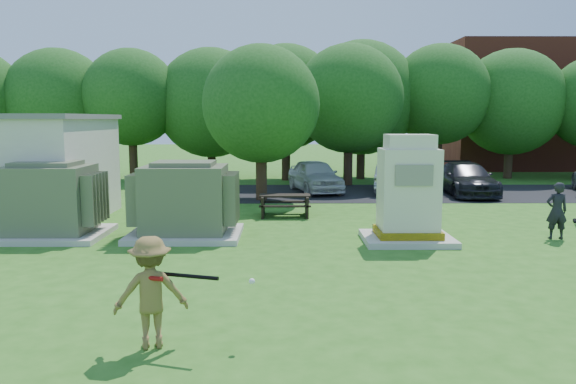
{
  "coord_description": "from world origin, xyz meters",
  "views": [
    {
      "loc": [
        -0.11,
        -10.6,
        3.22
      ],
      "look_at": [
        0.0,
        4.0,
        1.3
      ],
      "focal_mm": 35.0,
      "sensor_mm": 36.0,
      "label": 1
    }
  ],
  "objects_px": {
    "car_silver_a": "(392,178)",
    "generator_cabinet": "(408,195)",
    "transformer_left": "(49,202)",
    "batter": "(151,292)",
    "transformer_right": "(185,202)",
    "car_dark": "(466,179)",
    "picnic_table": "(285,203)",
    "person_by_generator": "(557,211)",
    "car_white": "(315,176)"
  },
  "relations": [
    {
      "from": "car_silver_a",
      "to": "generator_cabinet",
      "type": "bearing_deg",
      "value": 94.91
    },
    {
      "from": "transformer_left",
      "to": "batter",
      "type": "relative_size",
      "value": 1.88
    },
    {
      "from": "transformer_right",
      "to": "car_silver_a",
      "type": "bearing_deg",
      "value": 51.27
    },
    {
      "from": "car_dark",
      "to": "picnic_table",
      "type": "bearing_deg",
      "value": -144.11
    },
    {
      "from": "transformer_left",
      "to": "picnic_table",
      "type": "xyz_separation_m",
      "value": [
        6.42,
        3.26,
        -0.52
      ]
    },
    {
      "from": "transformer_right",
      "to": "car_silver_a",
      "type": "relative_size",
      "value": 0.8
    },
    {
      "from": "person_by_generator",
      "to": "transformer_left",
      "type": "bearing_deg",
      "value": 2.18
    },
    {
      "from": "car_silver_a",
      "to": "person_by_generator",
      "type": "bearing_deg",
      "value": 118.38
    },
    {
      "from": "picnic_table",
      "to": "transformer_left",
      "type": "bearing_deg",
      "value": -153.09
    },
    {
      "from": "car_silver_a",
      "to": "transformer_right",
      "type": "bearing_deg",
      "value": 64.83
    },
    {
      "from": "transformer_left",
      "to": "person_by_generator",
      "type": "height_order",
      "value": "transformer_left"
    },
    {
      "from": "transformer_right",
      "to": "person_by_generator",
      "type": "distance_m",
      "value": 10.01
    },
    {
      "from": "batter",
      "to": "car_white",
      "type": "height_order",
      "value": "batter"
    },
    {
      "from": "picnic_table",
      "to": "batter",
      "type": "distance_m",
      "value": 10.91
    },
    {
      "from": "picnic_table",
      "to": "car_white",
      "type": "relative_size",
      "value": 0.4
    },
    {
      "from": "transformer_left",
      "to": "picnic_table",
      "type": "distance_m",
      "value": 7.22
    },
    {
      "from": "batter",
      "to": "car_white",
      "type": "relative_size",
      "value": 0.38
    },
    {
      "from": "picnic_table",
      "to": "car_dark",
      "type": "height_order",
      "value": "car_dark"
    },
    {
      "from": "car_dark",
      "to": "car_silver_a",
      "type": "bearing_deg",
      "value": 166.79
    },
    {
      "from": "generator_cabinet",
      "to": "car_dark",
      "type": "bearing_deg",
      "value": 63.85
    },
    {
      "from": "batter",
      "to": "car_silver_a",
      "type": "height_order",
      "value": "batter"
    },
    {
      "from": "transformer_left",
      "to": "person_by_generator",
      "type": "distance_m",
      "value": 13.7
    },
    {
      "from": "transformer_right",
      "to": "batter",
      "type": "relative_size",
      "value": 1.88
    },
    {
      "from": "transformer_left",
      "to": "generator_cabinet",
      "type": "height_order",
      "value": "generator_cabinet"
    },
    {
      "from": "transformer_left",
      "to": "car_silver_a",
      "type": "relative_size",
      "value": 0.8
    },
    {
      "from": "person_by_generator",
      "to": "car_dark",
      "type": "height_order",
      "value": "person_by_generator"
    },
    {
      "from": "batter",
      "to": "car_white",
      "type": "distance_m",
      "value": 17.23
    },
    {
      "from": "generator_cabinet",
      "to": "car_white",
      "type": "height_order",
      "value": "generator_cabinet"
    },
    {
      "from": "picnic_table",
      "to": "car_dark",
      "type": "bearing_deg",
      "value": 34.19
    },
    {
      "from": "car_white",
      "to": "car_silver_a",
      "type": "bearing_deg",
      "value": -16.29
    },
    {
      "from": "picnic_table",
      "to": "car_white",
      "type": "bearing_deg",
      "value": 77.73
    },
    {
      "from": "transformer_left",
      "to": "transformer_right",
      "type": "bearing_deg",
      "value": 0.0
    },
    {
      "from": "transformer_right",
      "to": "person_by_generator",
      "type": "xyz_separation_m",
      "value": [
        10.0,
        -0.35,
        -0.2
      ]
    },
    {
      "from": "batter",
      "to": "car_silver_a",
      "type": "xyz_separation_m",
      "value": [
        6.63,
        16.76,
        -0.18
      ]
    },
    {
      "from": "generator_cabinet",
      "to": "car_white",
      "type": "xyz_separation_m",
      "value": [
        -1.86,
        10.11,
        -0.52
      ]
    },
    {
      "from": "generator_cabinet",
      "to": "transformer_left",
      "type": "bearing_deg",
      "value": 176.1
    },
    {
      "from": "car_silver_a",
      "to": "picnic_table",
      "type": "bearing_deg",
      "value": 65.47
    },
    {
      "from": "person_by_generator",
      "to": "car_dark",
      "type": "distance_m",
      "value": 8.86
    },
    {
      "from": "picnic_table",
      "to": "car_silver_a",
      "type": "bearing_deg",
      "value": 51.91
    },
    {
      "from": "picnic_table",
      "to": "generator_cabinet",
      "type": "bearing_deg",
      "value": -50.68
    },
    {
      "from": "car_white",
      "to": "car_dark",
      "type": "bearing_deg",
      "value": -22.06
    },
    {
      "from": "generator_cabinet",
      "to": "car_dark",
      "type": "height_order",
      "value": "generator_cabinet"
    },
    {
      "from": "picnic_table",
      "to": "person_by_generator",
      "type": "relative_size",
      "value": 1.09
    },
    {
      "from": "car_silver_a",
      "to": "car_dark",
      "type": "xyz_separation_m",
      "value": [
        2.98,
        -0.79,
        0.05
      ]
    },
    {
      "from": "transformer_left",
      "to": "batter",
      "type": "distance_m",
      "value": 8.74
    },
    {
      "from": "transformer_right",
      "to": "person_by_generator",
      "type": "bearing_deg",
      "value": -2.01
    },
    {
      "from": "generator_cabinet",
      "to": "person_by_generator",
      "type": "distance_m",
      "value": 4.1
    },
    {
      "from": "picnic_table",
      "to": "car_white",
      "type": "xyz_separation_m",
      "value": [
        1.35,
        6.19,
        0.27
      ]
    },
    {
      "from": "transformer_left",
      "to": "transformer_right",
      "type": "distance_m",
      "value": 3.7
    },
    {
      "from": "transformer_right",
      "to": "picnic_table",
      "type": "relative_size",
      "value": 1.79
    }
  ]
}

